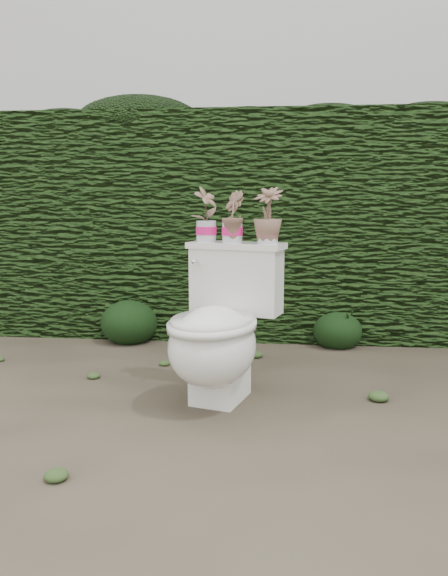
# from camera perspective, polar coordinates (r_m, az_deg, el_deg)

# --- Properties ---
(ground) EXTENTS (60.00, 60.00, 0.00)m
(ground) POSITION_cam_1_polar(r_m,az_deg,el_deg) (2.91, -0.94, -11.01)
(ground) COLOR brown
(ground) RESTS_ON ground
(hedge) EXTENTS (8.00, 1.00, 1.60)m
(hedge) POSITION_cam_1_polar(r_m,az_deg,el_deg) (4.34, 1.57, 6.39)
(hedge) COLOR #284818
(hedge) RESTS_ON ground
(house_wall) EXTENTS (8.00, 3.50, 4.00)m
(house_wall) POSITION_cam_1_polar(r_m,az_deg,el_deg) (8.78, 7.94, 15.47)
(house_wall) COLOR silver
(house_wall) RESTS_ON ground
(toilet) EXTENTS (0.62, 0.78, 0.78)m
(toilet) POSITION_cam_1_polar(r_m,az_deg,el_deg) (2.76, -0.52, -4.43)
(toilet) COLOR white
(toilet) RESTS_ON ground
(potted_plant_left) EXTENTS (0.17, 0.17, 0.27)m
(potted_plant_left) POSITION_cam_1_polar(r_m,az_deg,el_deg) (2.98, -1.83, 7.37)
(potted_plant_left) COLOR #226F2D
(potted_plant_left) RESTS_ON toilet
(potted_plant_center) EXTENTS (0.14, 0.16, 0.25)m
(potted_plant_center) POSITION_cam_1_polar(r_m,az_deg,el_deg) (2.92, 0.85, 7.13)
(potted_plant_center) COLOR #226F2D
(potted_plant_center) RESTS_ON toilet
(potted_plant_right) EXTENTS (0.19, 0.19, 0.27)m
(potted_plant_right) POSITION_cam_1_polar(r_m,az_deg,el_deg) (2.86, 4.48, 7.23)
(potted_plant_right) COLOR #226F2D
(potted_plant_right) RESTS_ON toilet
(liriope_clump_1) EXTENTS (0.40, 0.40, 0.32)m
(liriope_clump_1) POSITION_cam_1_polar(r_m,az_deg,el_deg) (4.03, -9.61, -3.09)
(liriope_clump_1) COLOR black
(liriope_clump_1) RESTS_ON ground
(liriope_clump_2) EXTENTS (0.33, 0.33, 0.27)m
(liriope_clump_2) POSITION_cam_1_polar(r_m,az_deg,el_deg) (3.93, 11.47, -3.89)
(liriope_clump_2) COLOR black
(liriope_clump_2) RESTS_ON ground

